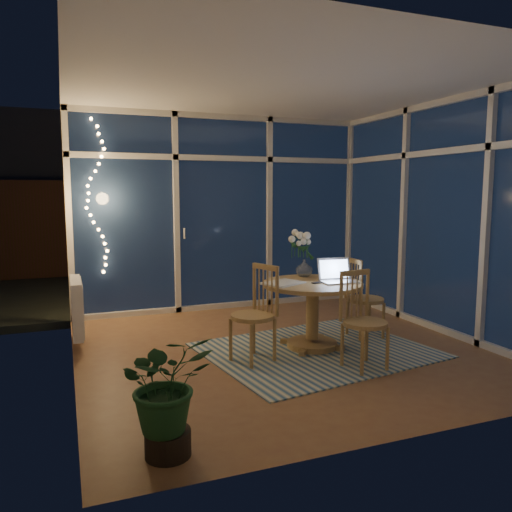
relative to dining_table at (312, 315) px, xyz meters
name	(u,v)px	position (x,y,z in m)	size (l,w,h in m)	color
floor	(283,349)	(-0.29, 0.09, -0.34)	(4.00, 4.00, 0.00)	brown
ceiling	(284,84)	(-0.29, 0.09, 2.26)	(4.00, 4.00, 0.00)	white
wall_back	(223,213)	(-0.29, 2.09, 0.96)	(4.00, 0.04, 2.60)	silver
wall_front	(417,238)	(-0.29, -1.91, 0.96)	(4.00, 0.04, 2.60)	silver
wall_left	(67,226)	(-2.29, 0.09, 0.96)	(0.04, 4.00, 2.60)	silver
wall_right	(445,217)	(1.71, 0.09, 0.96)	(0.04, 4.00, 2.60)	silver
window_wall_back	(224,213)	(-0.29, 2.05, 0.96)	(4.00, 0.10, 2.60)	silver
window_wall_right	(442,217)	(1.67, 0.09, 0.96)	(0.10, 4.00, 2.60)	silver
radiator	(76,307)	(-2.23, 0.99, 0.06)	(0.10, 0.70, 0.58)	white
fairy_lights	(96,197)	(-1.94, 1.97, 1.18)	(0.24, 0.10, 1.85)	#F0AD60
garden_patio	(203,276)	(0.21, 5.09, -0.40)	(12.00, 6.00, 0.10)	black
garden_fence	(171,226)	(-0.29, 5.59, 0.56)	(11.00, 0.08, 1.80)	#3C2716
neighbour_roof	(158,168)	(0.01, 8.59, 1.86)	(7.00, 3.00, 2.20)	#353940
garden_shrubs	(149,264)	(-1.09, 3.49, 0.11)	(0.90, 0.90, 0.90)	black
rug	(316,350)	(0.00, -0.10, -0.33)	(2.13, 1.70, 0.01)	beige
dining_table	(312,315)	(0.00, 0.00, 0.00)	(1.00, 1.00, 0.68)	olive
chair_left	(253,314)	(-0.71, -0.17, 0.12)	(0.43, 0.43, 0.92)	olive
chair_right	(366,297)	(0.72, 0.13, 0.10)	(0.41, 0.41, 0.89)	olive
chair_front	(365,321)	(0.15, -0.72, 0.11)	(0.41, 0.41, 0.89)	olive
laptop	(339,270)	(0.24, -0.10, 0.47)	(0.35, 0.30, 0.26)	silver
flower_vase	(304,267)	(0.07, 0.34, 0.45)	(0.20, 0.20, 0.21)	white
bowl	(326,276)	(0.26, 0.19, 0.36)	(0.15, 0.15, 0.04)	silver
newspapers	(284,283)	(-0.31, 0.02, 0.35)	(0.38, 0.29, 0.01)	silver
phone	(317,283)	(0.01, -0.06, 0.35)	(0.10, 0.05, 0.01)	black
potted_plant	(167,395)	(-1.78, -1.56, 0.04)	(0.54, 0.47, 0.76)	#1A4924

